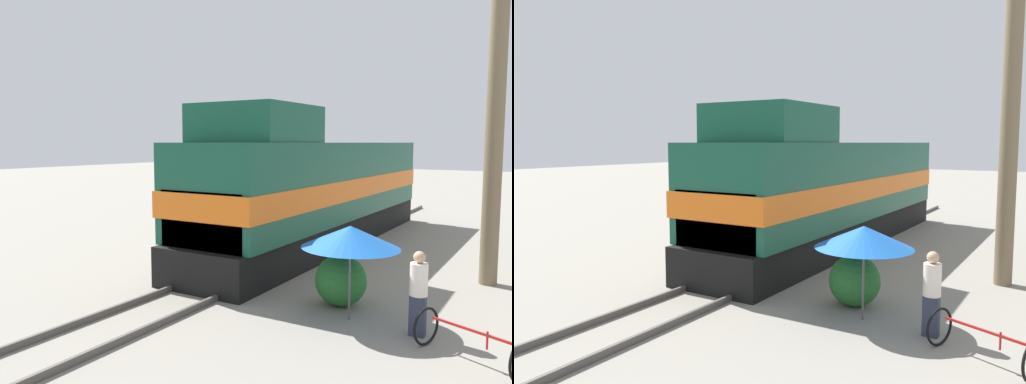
# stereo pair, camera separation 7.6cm
# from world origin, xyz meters

# --- Properties ---
(ground_plane) EXTENTS (120.00, 120.00, 0.00)m
(ground_plane) POSITION_xyz_m (0.00, 0.00, 0.00)
(ground_plane) COLOR gray
(rail_near) EXTENTS (0.08, 34.85, 0.15)m
(rail_near) POSITION_xyz_m (-0.72, 0.00, 0.07)
(rail_near) COLOR #4C4742
(rail_near) RESTS_ON ground_plane
(rail_far) EXTENTS (0.08, 34.85, 0.15)m
(rail_far) POSITION_xyz_m (0.72, 0.00, 0.07)
(rail_far) COLOR #4C4742
(rail_far) RESTS_ON ground_plane
(locomotive) EXTENTS (3.00, 14.94, 4.81)m
(locomotive) POSITION_xyz_m (0.00, 4.58, 2.04)
(locomotive) COLOR black
(locomotive) RESTS_ON ground_plane
(utility_pole) EXTENTS (1.80, 0.45, 10.64)m
(utility_pole) POSITION_xyz_m (6.00, 2.51, 5.37)
(utility_pole) COLOR #726047
(utility_pole) RESTS_ON ground_plane
(vendor_umbrella) EXTENTS (2.07, 2.07, 2.01)m
(vendor_umbrella) POSITION_xyz_m (3.85, -1.96, 1.78)
(vendor_umbrella) COLOR #4C4C4C
(vendor_umbrella) RESTS_ON ground_plane
(shrub_cluster) EXTENTS (1.19, 1.19, 1.19)m
(shrub_cluster) POSITION_xyz_m (3.35, -1.22, 0.59)
(shrub_cluster) COLOR #236028
(shrub_cluster) RESTS_ON ground_plane
(person_bystander) EXTENTS (0.34, 0.34, 1.67)m
(person_bystander) POSITION_xyz_m (5.31, -2.12, 0.90)
(person_bystander) COLOR #2D3347
(person_bystander) RESTS_ON ground_plane
(bicycle) EXTENTS (1.94, 1.38, 0.72)m
(bicycle) POSITION_xyz_m (6.36, -2.86, 0.37)
(bicycle) COLOR black
(bicycle) RESTS_ON ground_plane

